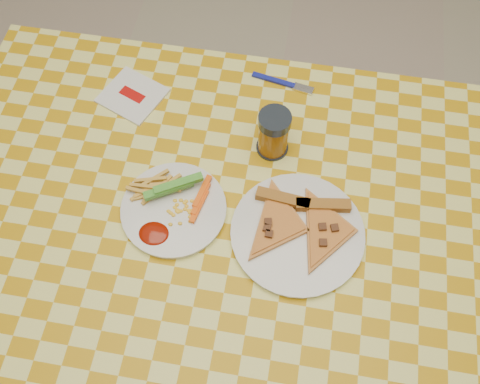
{
  "coord_description": "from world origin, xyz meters",
  "views": [
    {
      "loc": [
        0.08,
        -0.43,
        1.72
      ],
      "look_at": [
        -0.0,
        0.06,
        0.78
      ],
      "focal_mm": 40.0,
      "sensor_mm": 36.0,
      "label": 1
    }
  ],
  "objects_px": {
    "table": "(237,240)",
    "plate_right": "(297,234)",
    "drink_glass": "(274,133)",
    "plate_left": "(174,210)"
  },
  "relations": [
    {
      "from": "table",
      "to": "drink_glass",
      "type": "distance_m",
      "value": 0.23
    },
    {
      "from": "plate_left",
      "to": "plate_right",
      "type": "distance_m",
      "value": 0.25
    },
    {
      "from": "plate_right",
      "to": "plate_left",
      "type": "bearing_deg",
      "value": 177.64
    },
    {
      "from": "table",
      "to": "plate_right",
      "type": "xyz_separation_m",
      "value": [
        0.12,
        -0.0,
        0.08
      ]
    },
    {
      "from": "table",
      "to": "plate_right",
      "type": "distance_m",
      "value": 0.14
    },
    {
      "from": "table",
      "to": "plate_right",
      "type": "relative_size",
      "value": 4.99
    },
    {
      "from": "table",
      "to": "drink_glass",
      "type": "xyz_separation_m",
      "value": [
        0.04,
        0.19,
        0.13
      ]
    },
    {
      "from": "drink_glass",
      "to": "table",
      "type": "bearing_deg",
      "value": -102.87
    },
    {
      "from": "plate_left",
      "to": "table",
      "type": "bearing_deg",
      "value": -3.91
    },
    {
      "from": "plate_left",
      "to": "plate_right",
      "type": "relative_size",
      "value": 0.81
    }
  ]
}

